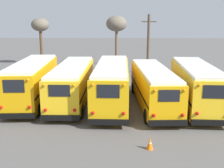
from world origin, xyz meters
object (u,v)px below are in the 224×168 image
(school_bus_2, at_px, (112,83))
(utility_pole, at_px, (148,44))
(school_bus_1, at_px, (73,82))
(school_bus_0, at_px, (33,81))
(school_bus_4, at_px, (196,84))
(bare_tree_1, at_px, (40,26))
(traffic_cone, at_px, (150,143))
(school_bus_3, at_px, (153,85))
(bare_tree_0, at_px, (116,25))

(school_bus_2, height_order, utility_pole, utility_pole)
(school_bus_1, height_order, school_bus_2, school_bus_2)
(utility_pole, bearing_deg, school_bus_1, -120.81)
(school_bus_0, height_order, school_bus_2, school_bus_0)
(school_bus_4, distance_m, bare_tree_1, 26.56)
(school_bus_2, distance_m, school_bus_4, 6.48)
(bare_tree_1, bearing_deg, school_bus_2, -61.20)
(school_bus_1, relative_size, traffic_cone, 16.48)
(school_bus_2, relative_size, school_bus_4, 1.08)
(utility_pole, xyz_separation_m, bare_tree_1, (-14.94, 6.24, 1.92))
(utility_pole, bearing_deg, school_bus_4, -80.64)
(school_bus_3, distance_m, bare_tree_0, 20.31)
(school_bus_0, distance_m, school_bus_2, 6.50)
(school_bus_4, bearing_deg, school_bus_3, 175.94)
(school_bus_1, xyz_separation_m, school_bus_2, (3.23, -0.76, 0.11))
(school_bus_3, height_order, bare_tree_1, bare_tree_1)
(school_bus_0, height_order, utility_pole, utility_pole)
(bare_tree_0, distance_m, traffic_cone, 27.99)
(bare_tree_1, bearing_deg, school_bus_4, -49.15)
(school_bus_0, distance_m, school_bus_3, 9.73)
(school_bus_0, xyz_separation_m, utility_pole, (10.68, 12.62, 1.94))
(school_bus_2, bearing_deg, school_bus_0, 174.40)
(school_bus_0, height_order, school_bus_3, school_bus_0)
(school_bus_0, bearing_deg, bare_tree_0, 70.33)
(utility_pole, distance_m, traffic_cone, 21.51)
(school_bus_1, relative_size, school_bus_4, 1.08)
(school_bus_2, distance_m, school_bus_3, 3.24)
(utility_pole, bearing_deg, bare_tree_0, 122.36)
(traffic_cone, bearing_deg, school_bus_1, 121.86)
(utility_pole, xyz_separation_m, traffic_cone, (-2.08, -21.14, -3.40))
(school_bus_4, bearing_deg, utility_pole, 99.36)
(bare_tree_1, xyz_separation_m, traffic_cone, (12.86, -27.38, -5.33))
(school_bus_1, distance_m, traffic_cone, 10.26)
(school_bus_0, bearing_deg, school_bus_2, -5.60)
(bare_tree_1, bearing_deg, school_bus_1, -68.22)
(school_bus_1, height_order, bare_tree_1, bare_tree_1)
(traffic_cone, bearing_deg, school_bus_3, 81.94)
(utility_pole, relative_size, bare_tree_1, 1.06)
(utility_pole, distance_m, bare_tree_1, 16.30)
(school_bus_2, height_order, school_bus_4, school_bus_2)
(school_bus_1, relative_size, utility_pole, 1.49)
(school_bus_4, relative_size, utility_pole, 1.39)
(school_bus_2, xyz_separation_m, school_bus_4, (6.46, -0.38, -0.02))
(school_bus_0, distance_m, school_bus_1, 3.24)
(school_bus_4, relative_size, traffic_cone, 15.30)
(school_bus_2, relative_size, bare_tree_1, 1.59)
(school_bus_0, bearing_deg, utility_pole, 49.76)
(utility_pole, height_order, bare_tree_1, utility_pole)
(bare_tree_1, bearing_deg, traffic_cone, -64.85)
(utility_pole, bearing_deg, school_bus_2, -107.65)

